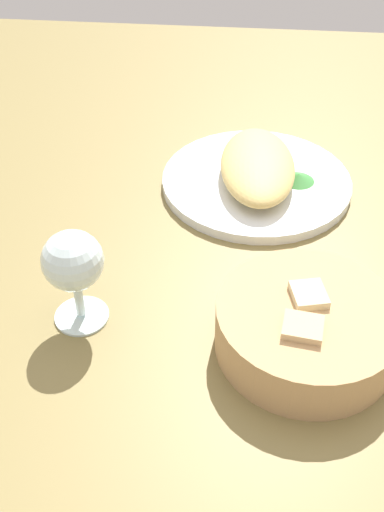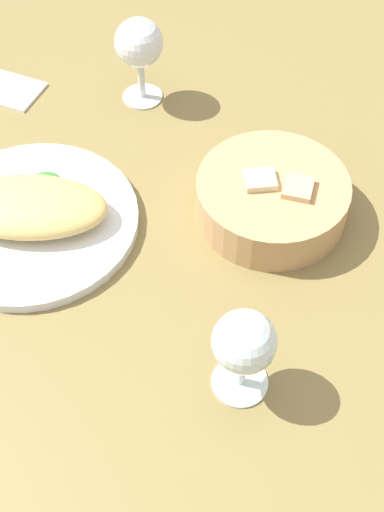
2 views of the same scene
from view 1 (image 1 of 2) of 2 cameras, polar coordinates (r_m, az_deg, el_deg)
ground_plane at (r=82.24cm, az=6.40°, el=2.11°), size 140.00×140.00×2.00cm
plate at (r=88.93cm, az=5.97°, el=6.86°), size 26.81×26.81×1.40cm
omelette at (r=87.46cm, az=6.09°, el=8.33°), size 20.30×11.51×4.01cm
lettuce_garnish at (r=88.36cm, az=9.84°, el=7.19°), size 4.56×4.56×1.16cm
bread_basket at (r=65.27cm, az=10.55°, el=-6.53°), size 19.00×19.00×6.43cm
wine_glass_near at (r=64.94cm, az=-10.94°, el=-0.86°), size 6.55×6.55×11.67cm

